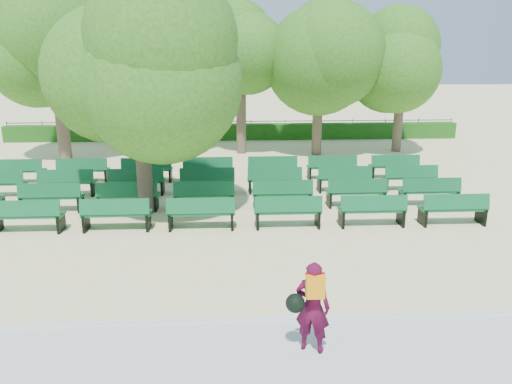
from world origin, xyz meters
The scene contains 9 objects.
ground centered at (0.00, 0.00, 0.00)m, with size 120.00×120.00×0.00m, color beige.
paving centered at (0.00, -7.40, 0.03)m, with size 30.00×2.20×0.06m, color beige.
curb centered at (0.00, -6.25, 0.05)m, with size 30.00×0.12×0.10m, color silver.
hedge centered at (0.00, 14.00, 0.45)m, with size 26.00×0.70×0.90m, color #1E5516.
fence centered at (0.00, 14.40, 0.00)m, with size 26.00×0.10×1.02m, color black, non-canonical shape.
tree_line centered at (0.00, 10.00, 0.00)m, with size 21.80×6.80×7.04m, color #36711E, non-canonical shape.
bench_array centered at (-1.10, 1.86, 0.10)m, with size 1.99×0.73×1.24m.
tree_among centered at (-2.98, 0.66, 4.49)m, with size 4.93×4.93×6.73m.
person centered at (1.05, -7.31, 0.90)m, with size 0.82×0.59×1.63m.
Camera 1 is at (-0.28, -14.76, 5.04)m, focal length 35.00 mm.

